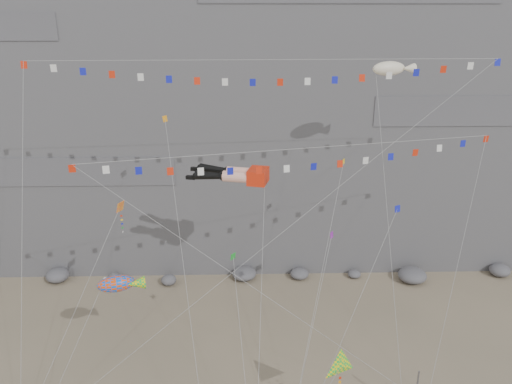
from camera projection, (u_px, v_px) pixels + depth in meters
cliff at (242, 32)px, 59.70m from camera, size 80.00×28.00×50.00m
talus_boulders at (244, 274)px, 53.88m from camera, size 60.00×3.00×1.20m
legs_kite at (236, 175)px, 39.78m from camera, size 6.76×17.55×21.42m
flag_banner_upper at (266, 60)px, 37.37m from camera, size 35.71×13.08×31.77m
flag_banner_lower at (301, 149)px, 36.65m from camera, size 31.14×10.44×21.00m
harlequin_kite at (120, 208)px, 37.81m from camera, size 6.91×8.87×16.63m
fish_windsock at (116, 284)px, 35.48m from camera, size 7.20×5.14×11.11m
delta_kite at (341, 366)px, 32.36m from camera, size 5.46×3.66×7.79m
blimp_windsock at (389, 69)px, 40.28m from camera, size 4.10×12.49×25.54m
small_kite_a at (166, 126)px, 40.33m from camera, size 4.67×17.34×25.63m
small_kite_b at (331, 238)px, 40.01m from camera, size 4.75×10.94×15.11m
small_kite_c at (233, 260)px, 35.96m from camera, size 1.88×8.81×13.42m
small_kite_d at (342, 170)px, 41.92m from camera, size 6.72×17.33×23.50m
small_kite_e at (396, 212)px, 37.48m from camera, size 8.67×9.57×17.86m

